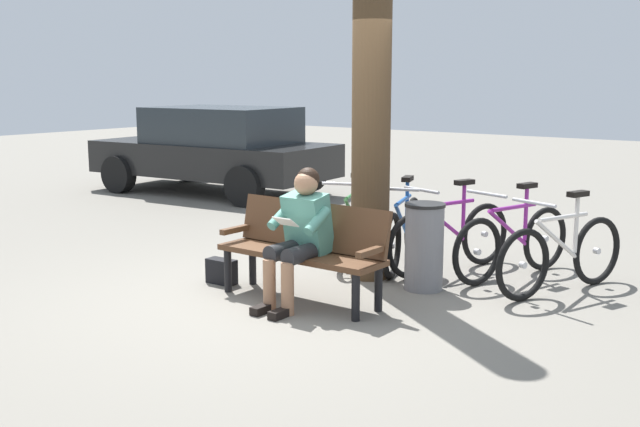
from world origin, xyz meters
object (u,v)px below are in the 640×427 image
bench (305,244)px  tree_trunk (372,68)px  litter_bin (424,246)px  bicycle_silver (562,255)px  person_reading (300,230)px  bicycle_red (353,226)px  bicycle_blue (403,233)px  bicycle_green (450,237)px  parked_car (216,148)px  handbag (222,271)px  bicycle_orange (513,242)px

bench → tree_trunk: (-0.05, -0.98, 1.55)m
tree_trunk → litter_bin: size_ratio=5.02×
bench → tree_trunk: size_ratio=0.39×
litter_bin → bicycle_silver: (-1.07, -0.66, -0.05)m
bicycle_silver → bench: bearing=-28.0°
person_reading → bicycle_red: 1.86m
bicycle_silver → bicycle_blue: 1.68m
bicycle_green → parked_car: parked_car is taller
bicycle_silver → bicycle_blue: (1.68, 0.01, 0.00)m
handbag → bicycle_red: bicycle_red is taller
tree_trunk → bicycle_green: bearing=-127.4°
handbag → litter_bin: 1.96m
bench → bicycle_red: 1.67m
bicycle_red → person_reading: bearing=-1.9°
litter_bin → bicycle_blue: bicycle_blue is taller
bicycle_silver → parked_car: 7.42m
litter_bin → bicycle_orange: bearing=-118.6°
bench → bicycle_green: 1.78m
tree_trunk → bicycle_red: bearing=-44.2°
tree_trunk → bicycle_blue: 1.80m
bicycle_green → bicycle_blue: size_ratio=1.00×
bench → bicycle_orange: 2.18m
person_reading → bicycle_red: size_ratio=0.76×
tree_trunk → bicycle_orange: (-1.14, -0.84, -1.70)m
person_reading → litter_bin: person_reading is taller
person_reading → tree_trunk: size_ratio=0.29×
person_reading → bicycle_silver: person_reading is taller
handbag → bicycle_orange: (-2.16, -1.89, 0.24)m
bench → person_reading: bearing=113.8°
litter_bin → tree_trunk: bearing=-6.0°
handbag → bicycle_blue: size_ratio=0.19×
litter_bin → bicycle_blue: 0.90m
handbag → bicycle_silver: bearing=-149.0°
bicycle_orange → bicycle_silver: bearing=83.8°
bicycle_silver → person_reading: bearing=-24.0°
bicycle_silver → parked_car: size_ratio=0.37×
bicycle_silver → bicycle_orange: same height
bicycle_blue → litter_bin: bearing=24.9°
bicycle_silver → bicycle_blue: same height
bench → litter_bin: size_ratio=1.96×
bicycle_silver → bicycle_red: bearing=-69.5°
bicycle_blue → bicycle_red: 0.63m
bicycle_green → parked_car: bearing=-95.4°
bicycle_blue → bicycle_red: bearing=-108.2°
bicycle_red → tree_trunk: bearing=24.1°
bicycle_green → handbag: bearing=-23.3°
bicycle_red → parked_car: 5.33m
tree_trunk → bicycle_silver: (-1.72, -0.59, -1.70)m
litter_bin → bicycle_orange: bicycle_orange is taller
bicycle_orange → parked_car: parked_car is taller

